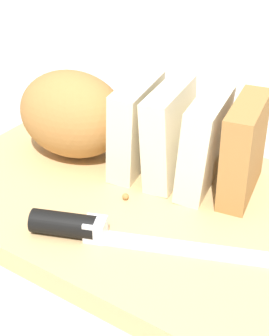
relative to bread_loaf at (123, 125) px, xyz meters
name	(u,v)px	position (x,y,z in m)	size (l,w,h in m)	color
ground_plane	(135,210)	(0.04, -0.04, -0.08)	(3.00, 3.00, 0.00)	beige
cutting_board	(135,201)	(0.04, -0.04, -0.06)	(0.43, 0.29, 0.03)	tan
bread_loaf	(123,125)	(0.00, 0.00, 0.00)	(0.30, 0.14, 0.11)	#A8753D
bread_knife	(99,231)	(0.06, -0.12, -0.04)	(0.27, 0.12, 0.02)	silver
crumb_near_knife	(92,224)	(0.04, -0.11, -0.05)	(0.01, 0.01, 0.01)	#A8753D
crumb_near_loaf	(126,197)	(0.04, -0.06, -0.05)	(0.01, 0.01, 0.01)	#A8753D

